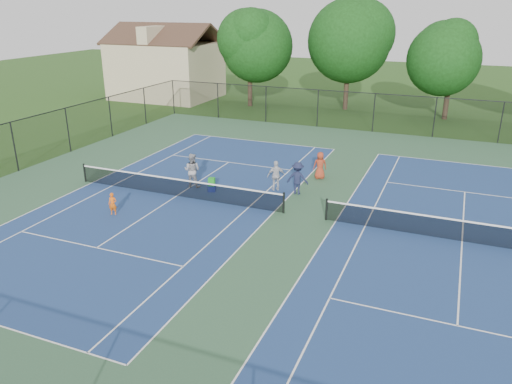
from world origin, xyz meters
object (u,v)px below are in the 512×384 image
at_px(tree_back_a, 250,42).
at_px(tree_back_c, 453,54).
at_px(child_player, 113,204).
at_px(instructor, 192,170).
at_px(clapboard_house, 166,68).
at_px(ball_crate, 212,188).
at_px(bystander_a, 276,176).
at_px(bystander_b, 298,178).
at_px(tree_back_b, 350,37).
at_px(ball_hopper, 212,182).
at_px(bystander_c, 320,165).

distance_m(tree_back_a, tree_back_c, 18.04).
height_order(child_player, instructor, instructor).
distance_m(tree_back_c, clapboard_house, 28.10).
xyz_separation_m(tree_back_a, ball_crate, (7.39, -22.65, -5.87)).
xyz_separation_m(bystander_a, bystander_b, (1.23, -0.08, 0.05)).
relative_size(tree_back_c, child_player, 7.65).
height_order(tree_back_b, ball_hopper, tree_back_b).
relative_size(bystander_b, ball_hopper, 4.00).
relative_size(child_player, instructor, 0.58).
xyz_separation_m(bystander_a, ball_hopper, (-3.13, -1.48, -0.28)).
height_order(tree_back_a, tree_back_c, tree_back_a).
xyz_separation_m(tree_back_b, bystander_c, (3.18, -20.41, -5.80)).
bearing_deg(instructor, child_player, 65.70).
bearing_deg(ball_hopper, tree_back_a, 108.07).
distance_m(tree_back_b, ball_crate, 25.53).
relative_size(instructor, bystander_c, 1.20).
height_order(tree_back_a, ball_hopper, tree_back_a).
xyz_separation_m(tree_back_b, bystander_a, (1.52, -23.17, -5.77)).
relative_size(tree_back_a, bystander_c, 5.77).
distance_m(tree_back_b, bystander_b, 24.10).
height_order(clapboard_house, ball_crate, clapboard_house).
bearing_deg(tree_back_b, child_player, -98.82).
relative_size(tree_back_a, ball_hopper, 20.87).
height_order(child_player, ball_crate, child_player).
xyz_separation_m(tree_back_b, bystander_b, (2.75, -23.25, -5.72)).
bearing_deg(tree_back_c, child_player, -115.60).
bearing_deg(tree_back_a, bystander_a, -63.59).
height_order(clapboard_house, bystander_c, clapboard_house).
relative_size(tree_back_a, instructor, 4.83).
height_order(tree_back_a, child_player, tree_back_a).
height_order(instructor, bystander_b, instructor).
distance_m(instructor, ball_hopper, 1.40).
bearing_deg(bystander_c, clapboard_house, -66.09).
distance_m(instructor, ball_crate, 1.55).
xyz_separation_m(clapboard_house, ball_hopper, (17.39, -23.65, -2.54)).
height_order(clapboard_house, child_player, clapboard_house).
distance_m(tree_back_b, clapboard_house, 19.35).
bearing_deg(instructor, tree_back_a, -80.78).
bearing_deg(ball_crate, clapboard_house, 126.32).
bearing_deg(tree_back_a, child_player, -80.70).
distance_m(clapboard_house, child_player, 31.84).
distance_m(tree_back_b, ball_hopper, 25.44).
distance_m(child_player, ball_hopper, 5.45).
bearing_deg(bystander_c, tree_back_a, -81.42).
distance_m(tree_back_b, instructor, 25.20).
height_order(tree_back_a, bystander_a, tree_back_a).
relative_size(instructor, ball_hopper, 4.32).
bearing_deg(clapboard_house, bystander_b, -45.65).
height_order(clapboard_house, instructor, clapboard_house).
height_order(clapboard_house, bystander_b, clapboard_house).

